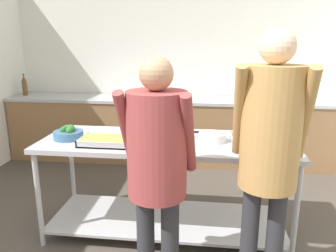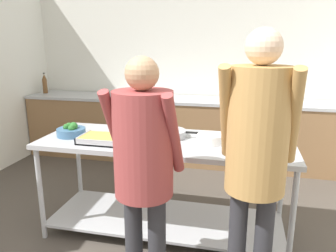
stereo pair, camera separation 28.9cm
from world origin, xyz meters
TOP-DOWN VIEW (x-y plane):
  - wall_rear at (0.00, 3.76)m, footprint 4.96×0.06m
  - back_counter at (-0.00, 3.39)m, footprint 4.80×0.65m
  - serving_counter at (0.12, 1.51)m, footprint 2.17×0.79m
  - broccoli_bowl at (-0.74, 1.45)m, footprint 0.25×0.25m
  - serving_tray_vegetables at (-0.35, 1.35)m, footprint 0.45×0.28m
  - sauce_pan at (0.13, 1.62)m, footprint 0.45×0.31m
  - plate_stack at (0.51, 1.53)m, footprint 0.24×0.24m
  - serving_tray_roast at (0.88, 1.51)m, footprint 0.44×0.33m
  - guest_serving_left at (0.15, 0.77)m, footprint 0.50×0.38m
  - guest_serving_right at (0.85, 0.81)m, footprint 0.48×0.38m
  - water_bottle at (-2.27, 3.41)m, footprint 0.07×0.07m

SIDE VIEW (x-z plane):
  - back_counter at x=0.00m, z-range 0.00..0.92m
  - serving_counter at x=0.12m, z-range 0.16..1.04m
  - serving_tray_vegetables at x=-0.35m, z-range 0.88..0.93m
  - serving_tray_roast at x=0.88m, z-range 0.88..0.93m
  - sauce_pan at x=0.13m, z-range 0.89..0.95m
  - plate_stack at x=0.51m, z-range 0.88..0.95m
  - broccoli_bowl at x=-0.74m, z-range 0.87..0.99m
  - guest_serving_left at x=0.15m, z-range 0.18..1.81m
  - water_bottle at x=-2.27m, z-range 0.91..1.22m
  - guest_serving_right at x=0.85m, z-range 0.21..2.00m
  - wall_rear at x=0.00m, z-range 0.00..2.65m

